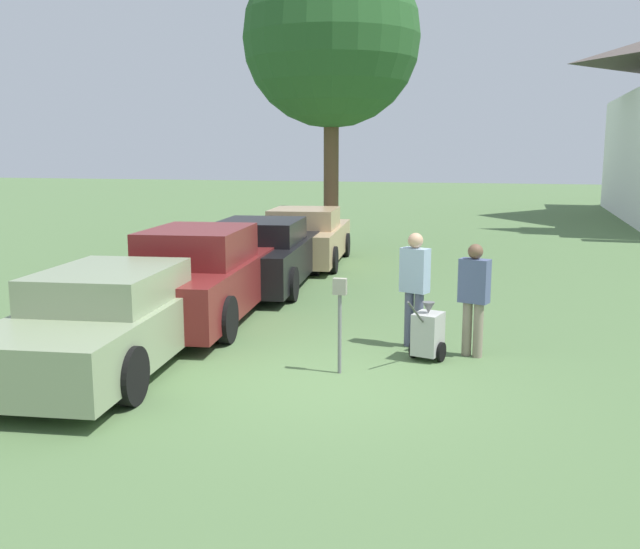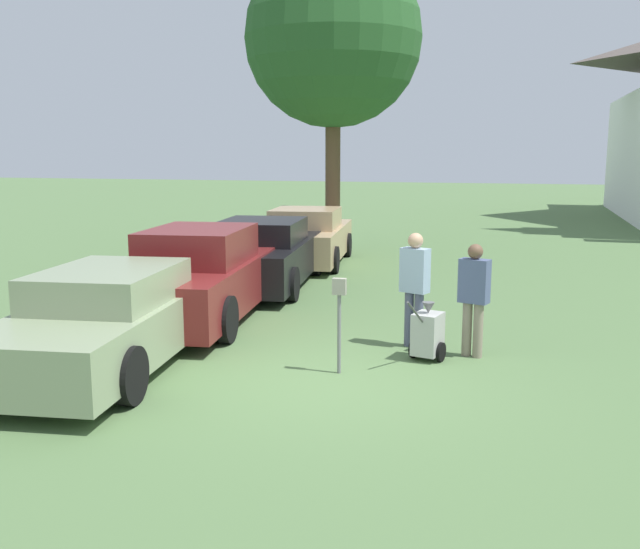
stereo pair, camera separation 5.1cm
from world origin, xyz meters
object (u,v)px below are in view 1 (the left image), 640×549
at_px(person_supervisor, 474,293).
at_px(equipment_cart, 428,333).
at_px(parked_car_maroon, 202,276).
at_px(parked_car_black, 262,255).
at_px(parked_car_tan, 305,238).
at_px(parked_car_sage, 116,317).
at_px(parking_meter, 340,307).
at_px(person_worker, 415,282).

bearing_deg(person_supervisor, equipment_cart, 47.05).
bearing_deg(parked_car_maroon, parked_car_black, 82.90).
relative_size(parked_car_maroon, parked_car_black, 1.05).
height_order(parked_car_black, person_supervisor, person_supervisor).
height_order(parked_car_black, equipment_cart, parked_car_black).
relative_size(parked_car_maroon, parked_car_tan, 1.13).
distance_m(person_supervisor, equipment_cart, 0.89).
xyz_separation_m(parked_car_sage, parked_car_maroon, (0.00, 2.84, 0.10)).
bearing_deg(equipment_cart, parking_meter, -123.76).
bearing_deg(parked_car_maroon, parking_meter, -45.43).
bearing_deg(parked_car_sage, person_supervisor, 11.81).
bearing_deg(parked_car_sage, equipment_cart, 10.21).
relative_size(parked_car_black, equipment_cart, 5.18).
relative_size(parked_car_maroon, equipment_cart, 5.43).
relative_size(parked_car_sage, equipment_cart, 5.45).
relative_size(parked_car_sage, parked_car_maroon, 1.00).
relative_size(parked_car_black, person_supervisor, 3.14).
relative_size(parked_car_black, parked_car_tan, 1.08).
bearing_deg(parked_car_sage, person_worker, 19.37).
bearing_deg(parked_car_sage, parked_car_black, 82.89).
bearing_deg(parking_meter, parked_car_maroon, 141.69).
height_order(parked_car_maroon, parked_car_tan, parked_car_maroon).
distance_m(parking_meter, person_worker, 1.78).
bearing_deg(parked_car_maroon, person_worker, -19.90).
distance_m(parked_car_sage, parked_car_black, 6.00).
relative_size(parked_car_maroon, person_supervisor, 3.29).
xyz_separation_m(parking_meter, equipment_cart, (1.07, 0.96, -0.52)).
bearing_deg(parked_car_tan, parked_car_black, -97.11).
bearing_deg(parked_car_black, person_supervisor, -49.17).
distance_m(parked_car_tan, equipment_cart, 9.07).
distance_m(parked_car_black, person_supervisor, 6.50).
distance_m(parked_car_sage, parked_car_tan, 9.34).
height_order(parked_car_tan, equipment_cart, parked_car_tan).
height_order(parked_car_sage, parked_car_tan, parked_car_tan).
relative_size(parked_car_tan, person_supervisor, 2.91).
height_order(parked_car_sage, person_worker, person_worker).
bearing_deg(person_worker, parked_car_black, -23.78).
distance_m(parked_car_sage, parked_car_maroon, 2.84).
relative_size(parked_car_sage, parked_car_black, 1.05).
height_order(parked_car_sage, parked_car_maroon, parked_car_maroon).
relative_size(parking_meter, equipment_cart, 1.30).
relative_size(parked_car_sage, person_worker, 3.12).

